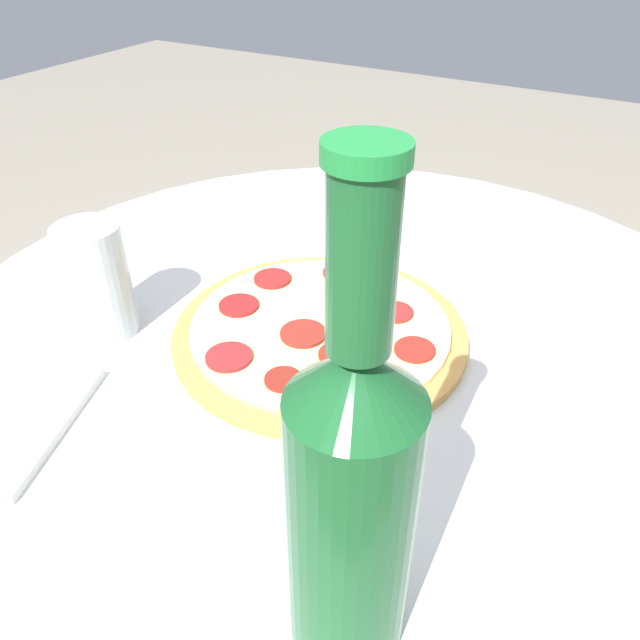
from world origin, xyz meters
name	(u,v)px	position (x,y,z in m)	size (l,w,h in m)	color
table	(347,461)	(0.00, 0.00, 0.55)	(0.84, 0.84, 0.76)	silver
pizza	(320,330)	(-0.04, 0.02, 0.77)	(0.28, 0.28, 0.02)	#C68E47
beer_bottle	(352,497)	(-0.28, -0.14, 0.87)	(0.07, 0.07, 0.29)	#195628
drinking_glass	(97,281)	(-0.13, 0.20, 0.81)	(0.06, 0.06, 0.11)	silver
napkin	(15,423)	(-0.27, 0.17, 0.76)	(0.16, 0.13, 0.01)	white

